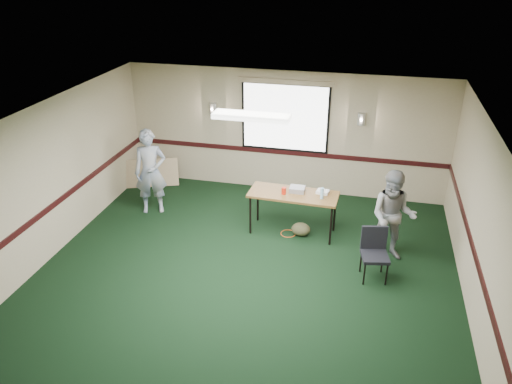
% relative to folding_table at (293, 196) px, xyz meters
% --- Properties ---
extents(ground, '(8.00, 8.00, 0.00)m').
position_rel_folding_table_xyz_m(ground, '(-0.52, -2.14, -0.77)').
color(ground, black).
rests_on(ground, ground).
extents(room_shell, '(8.00, 8.02, 8.00)m').
position_rel_folding_table_xyz_m(room_shell, '(-0.52, -0.01, 0.81)').
color(room_shell, tan).
rests_on(room_shell, ground).
extents(folding_table, '(1.69, 0.73, 0.83)m').
position_rel_folding_table_xyz_m(folding_table, '(0.00, 0.00, 0.00)').
color(folding_table, '#502E16').
rests_on(folding_table, ground).
extents(projector, '(0.28, 0.24, 0.09)m').
position_rel_folding_table_xyz_m(projector, '(0.06, 0.09, 0.11)').
color(projector, gray).
rests_on(projector, folding_table).
extents(game_console, '(0.25, 0.21, 0.06)m').
position_rel_folding_table_xyz_m(game_console, '(0.53, 0.14, 0.09)').
color(game_console, silver).
rests_on(game_console, folding_table).
extents(red_cup, '(0.09, 0.09, 0.13)m').
position_rel_folding_table_xyz_m(red_cup, '(-0.17, -0.07, 0.13)').
color(red_cup, red).
rests_on(red_cup, folding_table).
extents(water_bottle, '(0.06, 0.06, 0.22)m').
position_rel_folding_table_xyz_m(water_bottle, '(0.54, -0.10, 0.17)').
color(water_bottle, '#83B7D6').
rests_on(water_bottle, folding_table).
extents(duffel_bag, '(0.38, 0.29, 0.26)m').
position_rel_folding_table_xyz_m(duffel_bag, '(0.18, -0.09, -0.64)').
color(duffel_bag, '#484629').
rests_on(duffel_bag, ground).
extents(cable_coil, '(0.33, 0.33, 0.01)m').
position_rel_folding_table_xyz_m(cable_coil, '(-0.06, -0.10, -0.76)').
color(cable_coil, '#D7571A').
rests_on(cable_coil, ground).
extents(folded_table, '(1.23, 0.63, 0.64)m').
position_rel_folding_table_xyz_m(folded_table, '(-3.52, 1.31, -0.45)').
color(folded_table, tan).
rests_on(folded_table, ground).
extents(conference_chair, '(0.51, 0.52, 0.88)m').
position_rel_folding_table_xyz_m(conference_chair, '(1.54, -1.10, -0.26)').
color(conference_chair, black).
rests_on(conference_chair, ground).
extents(person_left, '(0.76, 0.63, 1.77)m').
position_rel_folding_table_xyz_m(person_left, '(-2.97, 0.19, 0.11)').
color(person_left, '#46609B').
rests_on(person_left, ground).
extents(person_right, '(0.86, 0.70, 1.64)m').
position_rel_folding_table_xyz_m(person_right, '(1.80, -0.45, 0.05)').
color(person_right, slate).
rests_on(person_right, ground).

